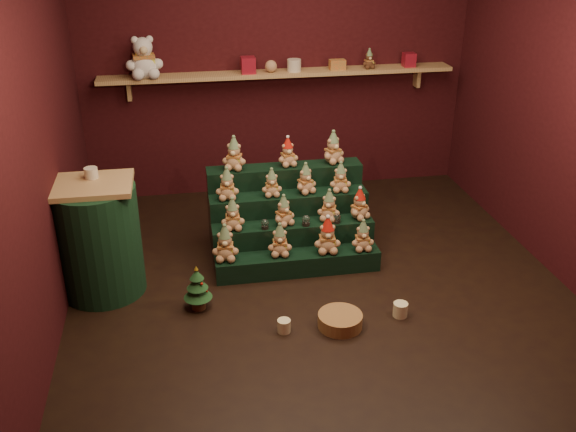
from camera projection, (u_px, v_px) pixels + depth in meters
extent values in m
plane|color=black|center=(316.00, 279.00, 5.38)|extent=(4.00, 4.00, 0.00)
cube|color=black|center=(276.00, 60.00, 6.59)|extent=(4.00, 0.10, 2.80)
cube|color=black|center=(417.00, 247.00, 2.96)|extent=(4.00, 0.10, 2.80)
cube|color=black|center=(32.00, 133.00, 4.45)|extent=(0.10, 4.00, 2.80)
cube|color=black|center=(571.00, 104.00, 5.10)|extent=(0.10, 4.00, 2.80)
cube|color=tan|center=(279.00, 73.00, 6.48)|extent=(3.60, 0.26, 0.04)
cube|color=tan|center=(129.00, 90.00, 6.35)|extent=(0.04, 0.12, 0.20)
cube|color=tan|center=(417.00, 77.00, 6.83)|extent=(0.04, 0.12, 0.20)
cube|color=black|center=(298.00, 263.00, 5.44)|extent=(1.40, 0.22, 0.18)
cube|color=black|center=(293.00, 242.00, 5.60)|extent=(1.40, 0.22, 0.36)
cube|color=black|center=(289.00, 221.00, 5.75)|extent=(1.40, 0.22, 0.54)
cube|color=black|center=(284.00, 202.00, 5.91)|extent=(1.40, 0.22, 0.72)
cylinder|color=black|center=(265.00, 227.00, 5.42)|extent=(0.06, 0.06, 0.02)
sphere|color=white|center=(265.00, 223.00, 5.40)|extent=(0.06, 0.06, 0.06)
cylinder|color=black|center=(306.00, 224.00, 5.48)|extent=(0.07, 0.07, 0.03)
sphere|color=white|center=(306.00, 219.00, 5.46)|extent=(0.07, 0.07, 0.07)
cylinder|color=black|center=(337.00, 222.00, 5.52)|extent=(0.06, 0.06, 0.02)
sphere|color=white|center=(337.00, 217.00, 5.50)|extent=(0.07, 0.07, 0.07)
cube|color=tan|center=(91.00, 185.00, 4.83)|extent=(0.62, 0.52, 0.04)
cylinder|color=black|center=(99.00, 241.00, 5.04)|extent=(0.66, 0.66, 0.90)
cylinder|color=beige|center=(91.00, 173.00, 4.89)|extent=(0.10, 0.10, 0.08)
cylinder|color=#472D19|center=(199.00, 305.00, 4.98)|extent=(0.11, 0.11, 0.06)
cone|color=#163D18|center=(198.00, 291.00, 4.93)|extent=(0.22, 0.22, 0.11)
cone|color=#163D18|center=(197.00, 282.00, 4.89)|extent=(0.17, 0.17, 0.10)
cone|color=#163D18|center=(197.00, 274.00, 4.86)|extent=(0.11, 0.11, 0.08)
cone|color=gold|center=(196.00, 268.00, 4.84)|extent=(0.03, 0.03, 0.03)
cylinder|color=beige|center=(284.00, 326.00, 4.70)|extent=(0.10, 0.10, 0.10)
cylinder|color=beige|center=(400.00, 310.00, 4.87)|extent=(0.11, 0.11, 0.11)
cylinder|color=olive|center=(340.00, 320.00, 4.75)|extent=(0.40, 0.40, 0.10)
cube|color=maroon|center=(248.00, 65.00, 6.36)|extent=(0.14, 0.14, 0.16)
cylinder|color=beige|center=(294.00, 65.00, 6.45)|extent=(0.14, 0.14, 0.12)
cube|color=maroon|center=(409.00, 60.00, 6.63)|extent=(0.12, 0.12, 0.14)
sphere|color=tan|center=(271.00, 66.00, 6.41)|extent=(0.12, 0.12, 0.12)
cube|color=#D9551E|center=(337.00, 65.00, 6.52)|extent=(0.16, 0.10, 0.10)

